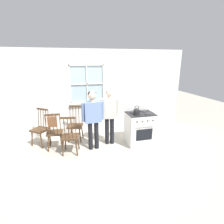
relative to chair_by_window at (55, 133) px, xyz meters
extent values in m
plane|color=#B2AD9E|center=(1.19, -0.38, -0.47)|extent=(16.00, 16.00, 0.00)
cube|color=white|center=(-0.77, 1.02, 0.88)|extent=(2.50, 0.06, 2.70)
cube|color=white|center=(2.99, 1.02, 0.88)|extent=(2.80, 0.06, 2.70)
cube|color=white|center=(1.04, 1.02, 0.04)|extent=(1.11, 0.06, 1.02)
cube|color=white|center=(1.04, 1.02, 2.00)|extent=(1.11, 0.06, 0.46)
cube|color=silver|center=(1.04, 0.94, 0.54)|extent=(1.17, 0.10, 0.03)
cube|color=#9EB7C6|center=(1.04, 1.03, 1.16)|extent=(1.05, 0.01, 1.16)
cube|color=silver|center=(1.04, 1.00, 1.16)|extent=(0.04, 0.02, 1.22)
cube|color=silver|center=(1.04, 1.00, 1.16)|extent=(1.11, 0.02, 0.04)
cube|color=silver|center=(0.50, 1.00, 1.16)|extent=(0.04, 0.03, 1.22)
cube|color=silver|center=(1.57, 1.00, 1.16)|extent=(0.04, 0.03, 1.22)
cube|color=silver|center=(1.04, 1.00, 1.75)|extent=(1.11, 0.03, 0.04)
cube|color=silver|center=(1.04, 1.00, 0.57)|extent=(1.11, 0.03, 0.04)
cube|color=#4C331E|center=(0.00, 0.02, -0.01)|extent=(0.44, 0.42, 0.04)
cylinder|color=#4C331E|center=(0.18, 0.18, -0.25)|extent=(0.07, 0.07, 0.44)
cylinder|color=#4C331E|center=(-0.16, 0.19, -0.25)|extent=(0.07, 0.07, 0.44)
cylinder|color=#4C331E|center=(0.16, -0.14, -0.25)|extent=(0.07, 0.07, 0.44)
cylinder|color=#4C331E|center=(-0.18, -0.13, -0.25)|extent=(0.07, 0.07, 0.44)
cylinder|color=#4C331E|center=(0.17, -0.15, 0.27)|extent=(0.02, 0.08, 0.55)
cylinder|color=#4C331E|center=(0.08, -0.15, 0.27)|extent=(0.02, 0.08, 0.55)
cylinder|color=#4C331E|center=(-0.01, -0.15, 0.27)|extent=(0.02, 0.08, 0.55)
cylinder|color=#4C331E|center=(-0.10, -0.14, 0.27)|extent=(0.02, 0.08, 0.55)
cylinder|color=#4C331E|center=(-0.19, -0.14, 0.27)|extent=(0.02, 0.08, 0.55)
cube|color=#4C331E|center=(-0.01, -0.15, 0.56)|extent=(0.38, 0.06, 0.04)
cube|color=#4C331E|center=(0.40, -0.34, -0.01)|extent=(0.49, 0.47, 0.04)
cylinder|color=#4C331E|center=(0.60, -0.22, -0.25)|extent=(0.08, 0.07, 0.44)
cylinder|color=#4C331E|center=(0.27, -0.15, -0.25)|extent=(0.07, 0.08, 0.44)
cylinder|color=#4C331E|center=(0.54, -0.53, -0.25)|extent=(0.07, 0.08, 0.44)
cylinder|color=#4C331E|center=(0.20, -0.46, -0.25)|extent=(0.08, 0.07, 0.44)
cylinder|color=#4C331E|center=(0.54, -0.54, 0.27)|extent=(0.03, 0.08, 0.55)
cylinder|color=#4C331E|center=(0.46, -0.53, 0.27)|extent=(0.03, 0.08, 0.55)
cylinder|color=#4C331E|center=(0.37, -0.51, 0.27)|extent=(0.03, 0.08, 0.55)
cylinder|color=#4C331E|center=(0.28, -0.49, 0.27)|extent=(0.03, 0.08, 0.55)
cylinder|color=#4C331E|center=(0.19, -0.47, 0.27)|extent=(0.03, 0.08, 0.55)
cube|color=#4C331E|center=(0.37, -0.51, 0.56)|extent=(0.38, 0.11, 0.04)
cube|color=#4C331E|center=(-0.42, 0.34, -0.01)|extent=(0.58, 0.57, 0.04)
cylinder|color=#4C331E|center=(-0.65, 0.32, -0.25)|extent=(0.09, 0.06, 0.44)
cylinder|color=#4C331E|center=(-0.38, 0.11, -0.25)|extent=(0.06, 0.09, 0.44)
cylinder|color=#4C331E|center=(-0.46, 0.57, -0.25)|extent=(0.06, 0.09, 0.44)
cylinder|color=#4C331E|center=(-0.19, 0.37, -0.25)|extent=(0.09, 0.06, 0.44)
cylinder|color=#4C331E|center=(-0.46, 0.59, 0.27)|extent=(0.06, 0.07, 0.55)
cylinder|color=#4C331E|center=(-0.39, 0.53, 0.27)|extent=(0.06, 0.07, 0.55)
cylinder|color=#4C331E|center=(-0.32, 0.48, 0.27)|extent=(0.06, 0.07, 0.55)
cylinder|color=#4C331E|center=(-0.25, 0.43, 0.27)|extent=(0.06, 0.07, 0.55)
cylinder|color=#4C331E|center=(-0.17, 0.37, 0.27)|extent=(0.06, 0.07, 0.55)
cube|color=#4C331E|center=(-0.32, 0.48, 0.56)|extent=(0.33, 0.26, 0.04)
cube|color=#4C331E|center=(0.57, 0.41, -0.01)|extent=(0.51, 0.50, 0.04)
cylinder|color=#4C331E|center=(0.36, 0.30, -0.25)|extent=(0.08, 0.07, 0.44)
cylinder|color=#4C331E|center=(0.68, 0.21, -0.25)|extent=(0.07, 0.08, 0.44)
cylinder|color=#4C331E|center=(0.45, 0.61, -0.25)|extent=(0.07, 0.08, 0.44)
cylinder|color=#4C331E|center=(0.77, 0.52, -0.25)|extent=(0.08, 0.07, 0.44)
cylinder|color=#4C331E|center=(0.44, 0.62, 0.27)|extent=(0.04, 0.08, 0.55)
cylinder|color=#4C331E|center=(0.53, 0.60, 0.27)|extent=(0.04, 0.08, 0.55)
cylinder|color=#4C331E|center=(0.61, 0.57, 0.27)|extent=(0.04, 0.08, 0.55)
cylinder|color=#4C331E|center=(0.70, 0.55, 0.27)|extent=(0.04, 0.08, 0.55)
cylinder|color=#4C331E|center=(0.79, 0.52, 0.27)|extent=(0.04, 0.08, 0.55)
cube|color=#4C331E|center=(0.61, 0.57, 0.56)|extent=(0.38, 0.14, 0.04)
cylinder|color=black|center=(0.93, -0.27, -0.08)|extent=(0.12, 0.12, 0.78)
cylinder|color=black|center=(1.10, -0.26, -0.08)|extent=(0.12, 0.12, 0.78)
cube|color=#6B84B7|center=(1.01, -0.27, 0.59)|extent=(0.45, 0.24, 0.55)
cylinder|color=#6B84B7|center=(0.76, -0.30, 0.61)|extent=(0.08, 0.12, 0.51)
cylinder|color=#6B84B7|center=(1.27, -0.27, 0.61)|extent=(0.08, 0.12, 0.51)
cylinder|color=beige|center=(1.01, -0.27, 0.90)|extent=(0.10, 0.10, 0.07)
sphere|color=beige|center=(1.01, -0.27, 1.04)|extent=(0.22, 0.22, 0.22)
ellipsoid|color=black|center=(1.01, -0.25, 1.06)|extent=(0.22, 0.22, 0.18)
cylinder|color=black|center=(1.44, -0.06, -0.07)|extent=(0.12, 0.12, 0.79)
cylinder|color=black|center=(1.58, -0.08, -0.07)|extent=(0.12, 0.12, 0.79)
cube|color=beige|center=(1.51, -0.07, 0.60)|extent=(0.41, 0.27, 0.55)
cylinder|color=beige|center=(1.28, -0.05, 0.62)|extent=(0.09, 0.12, 0.51)
cylinder|color=beige|center=(1.73, -0.13, 0.62)|extent=(0.09, 0.12, 0.51)
cylinder|color=beige|center=(1.51, -0.07, 0.91)|extent=(0.10, 0.10, 0.07)
sphere|color=beige|center=(1.51, -0.07, 1.03)|extent=(0.18, 0.18, 0.18)
ellipsoid|color=brown|center=(1.51, -0.06, 1.05)|extent=(0.18, 0.18, 0.15)
cube|color=white|center=(2.37, -0.26, -0.02)|extent=(0.77, 0.64, 0.90)
cube|color=black|center=(2.37, -0.26, 0.45)|extent=(0.75, 0.61, 0.02)
cylinder|color=#2D2D30|center=(2.19, -0.38, 0.46)|extent=(0.20, 0.20, 0.02)
cylinder|color=#2D2D30|center=(2.54, -0.38, 0.46)|extent=(0.20, 0.20, 0.02)
cylinder|color=#2D2D30|center=(2.19, -0.13, 0.46)|extent=(0.20, 0.20, 0.02)
cylinder|color=#2D2D30|center=(2.54, -0.13, 0.46)|extent=(0.20, 0.20, 0.02)
cube|color=white|center=(2.37, 0.03, 0.54)|extent=(0.77, 0.06, 0.16)
cube|color=black|center=(2.37, -0.58, -0.07)|extent=(0.47, 0.01, 0.32)
cylinder|color=silver|center=(2.37, -0.60, 0.18)|extent=(0.54, 0.02, 0.02)
cylinder|color=#232326|center=(2.14, -0.59, 0.33)|extent=(0.04, 0.02, 0.04)
cylinder|color=#232326|center=(2.29, -0.59, 0.33)|extent=(0.04, 0.02, 0.04)
cylinder|color=#232326|center=(2.44, -0.59, 0.33)|extent=(0.04, 0.02, 0.04)
cylinder|color=#232326|center=(2.60, -0.59, 0.33)|extent=(0.04, 0.02, 0.04)
cylinder|color=black|center=(2.19, -0.38, 0.53)|extent=(0.17, 0.17, 0.12)
ellipsoid|color=black|center=(2.19, -0.38, 0.59)|extent=(0.16, 0.16, 0.07)
sphere|color=black|center=(2.19, -0.38, 0.64)|extent=(0.03, 0.03, 0.03)
cylinder|color=black|center=(2.28, -0.38, 0.55)|extent=(0.08, 0.03, 0.07)
torus|color=black|center=(2.19, -0.38, 0.66)|extent=(0.12, 0.01, 0.12)
cylinder|color=beige|center=(1.16, 0.93, 0.60)|extent=(0.13, 0.13, 0.09)
cylinder|color=#33261C|center=(1.16, 0.93, 0.64)|extent=(0.11, 0.11, 0.01)
cone|color=#2D7038|center=(1.18, 0.94, 0.75)|extent=(0.06, 0.05, 0.22)
cone|color=#2D7038|center=(1.16, 0.95, 0.69)|extent=(0.04, 0.05, 0.10)
cone|color=#2D7038|center=(1.15, 0.93, 0.76)|extent=(0.10, 0.06, 0.22)
cone|color=#2D7038|center=(1.17, 0.92, 0.69)|extent=(0.04, 0.05, 0.10)
cube|color=brown|center=(-0.01, -0.24, 0.40)|extent=(0.22, 0.10, 0.26)
torus|color=brown|center=(-0.01, -0.16, 0.57)|extent=(0.13, 0.13, 0.01)
camera|label=1|loc=(0.41, -4.62, 1.88)|focal=28.00mm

